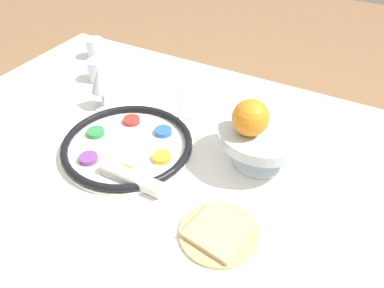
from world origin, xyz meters
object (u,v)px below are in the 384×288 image
object	(u,v)px
fruit_stand	(262,136)
cup_mid	(98,70)
wine_glass	(100,82)
napkin_roll	(132,178)
seder_plate	(127,145)
bread_plate	(219,232)
cup_near	(95,48)
orange_fruit	(251,118)

from	to	relation	value
fruit_stand	cup_mid	bearing A→B (deg)	168.14
wine_glass	napkin_roll	distance (m)	0.37
seder_plate	napkin_roll	distance (m)	0.14
bread_plate	cup_near	distance (m)	0.95
cup_mid	bread_plate	bearing A→B (deg)	-31.26
seder_plate	wine_glass	distance (m)	0.24
bread_plate	cup_mid	world-z (taller)	cup_mid
seder_plate	orange_fruit	distance (m)	0.35
bread_plate	orange_fruit	bearing A→B (deg)	98.24
wine_glass	bread_plate	bearing A→B (deg)	-27.14
bread_plate	napkin_roll	distance (m)	0.26
wine_glass	fruit_stand	xyz separation A→B (m)	(0.53, -0.01, -0.00)
wine_glass	cup_mid	xyz separation A→B (m)	(-0.13, 0.13, -0.05)
seder_plate	bread_plate	bearing A→B (deg)	-22.15
seder_plate	cup_mid	bearing A→B (deg)	140.47
napkin_roll	wine_glass	bearing A→B (deg)	139.64
orange_fruit	napkin_roll	bearing A→B (deg)	-138.93
wine_glass	cup_near	distance (m)	0.36
seder_plate	fruit_stand	distance (m)	0.37
fruit_stand	wine_glass	bearing A→B (deg)	178.90
napkin_roll	cup_near	world-z (taller)	cup_near
wine_glass	cup_near	world-z (taller)	wine_glass
fruit_stand	cup_near	world-z (taller)	fruit_stand
orange_fruit	wine_glass	bearing A→B (deg)	174.80
wine_glass	seder_plate	bearing A→B (deg)	-35.14
napkin_roll	cup_mid	xyz separation A→B (m)	(-0.41, 0.37, 0.02)
wine_glass	cup_mid	size ratio (longest dim) A/B	1.80
wine_glass	bread_plate	xyz separation A→B (m)	(0.53, -0.27, -0.08)
orange_fruit	napkin_roll	distance (m)	0.32
cup_near	wine_glass	bearing A→B (deg)	-46.49
orange_fruit	cup_near	distance (m)	0.82
cup_near	cup_mid	world-z (taller)	same
fruit_stand	napkin_roll	bearing A→B (deg)	-137.22
seder_plate	cup_mid	distance (m)	0.41
fruit_stand	cup_mid	xyz separation A→B (m)	(-0.65, 0.14, -0.05)
cup_near	cup_mid	xyz separation A→B (m)	(0.12, -0.13, 0.00)
orange_fruit	bread_plate	xyz separation A→B (m)	(0.03, -0.23, -0.15)
wine_glass	cup_mid	bearing A→B (deg)	134.78
orange_fruit	bread_plate	size ratio (longest dim) A/B	0.51
cup_near	cup_mid	size ratio (longest dim) A/B	1.00
bread_plate	cup_mid	distance (m)	0.77
wine_glass	cup_near	size ratio (longest dim) A/B	1.80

